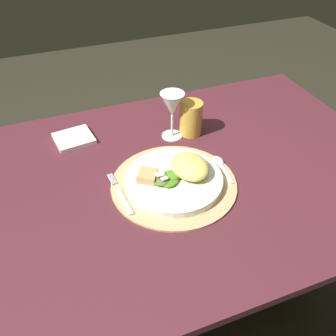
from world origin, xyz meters
TOP-DOWN VIEW (x-y plane):
  - ground_plane at (0.00, 0.00)m, footprint 6.00×6.00m
  - dining_table at (0.00, 0.00)m, footprint 1.36×0.87m
  - placemat at (0.00, -0.04)m, footprint 0.34×0.34m
  - dinner_plate at (0.00, -0.04)m, footprint 0.27×0.27m
  - pasta_serving at (0.05, -0.04)m, footprint 0.11×0.13m
  - salad_greens at (-0.03, -0.05)m, footprint 0.09×0.08m
  - bread_piece at (-0.07, -0.02)m, footprint 0.07×0.07m
  - fork at (-0.15, -0.04)m, footprint 0.03×0.17m
  - spoon at (0.16, -0.02)m, footprint 0.03×0.13m
  - napkin at (-0.22, 0.27)m, footprint 0.13×0.12m
  - wine_glass at (0.08, 0.18)m, footprint 0.08×0.08m
  - amber_tumbler at (0.14, 0.17)m, footprint 0.07×0.07m

SIDE VIEW (x-z plane):
  - ground_plane at x=0.00m, z-range 0.00..0.00m
  - dining_table at x=0.00m, z-range 0.24..1.00m
  - placemat at x=0.00m, z-range 0.76..0.76m
  - napkin at x=-0.22m, z-range 0.76..0.77m
  - fork at x=-0.15m, z-range 0.76..0.77m
  - spoon at x=0.16m, z-range 0.76..0.77m
  - dinner_plate at x=0.00m, z-range 0.76..0.78m
  - salad_greens at x=-0.03m, z-range 0.78..0.80m
  - bread_piece at x=-0.07m, z-range 0.78..0.80m
  - pasta_serving at x=0.05m, z-range 0.78..0.82m
  - amber_tumbler at x=0.14m, z-range 0.76..0.87m
  - wine_glass at x=0.08m, z-range 0.79..0.94m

